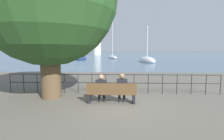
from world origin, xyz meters
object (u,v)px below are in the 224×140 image
object	(u,v)px
park_bench	(111,93)
sailboat_4	(48,58)
seated_person_left	(101,87)
sailboat_1	(113,57)
sailboat_3	(81,58)
sailboat_0	(147,61)
seated_person_right	(122,87)
harbor_lighthouse	(97,37)

from	to	relation	value
park_bench	sailboat_4	xyz separation A→B (m)	(-19.72, 41.40, -0.16)
seated_person_left	sailboat_1	distance (m)	43.98
sailboat_3	park_bench	bearing A→B (deg)	-77.96
sailboat_0	sailboat_3	distance (m)	18.31
seated_person_left	sailboat_4	xyz separation A→B (m)	(-19.28, 41.33, -0.41)
park_bench	sailboat_0	world-z (taller)	sailboat_0
sailboat_1	seated_person_right	bearing A→B (deg)	-100.01
sailboat_0	harbor_lighthouse	size ratio (longest dim) A/B	0.36
sailboat_1	harbor_lighthouse	bearing A→B (deg)	90.46
harbor_lighthouse	sailboat_1	bearing A→B (deg)	-76.87
sailboat_1	sailboat_3	distance (m)	10.38
seated_person_left	harbor_lighthouse	xyz separation A→B (m)	(-11.22, 87.19, 9.12)
seated_person_left	sailboat_0	world-z (taller)	sailboat_0
sailboat_0	sailboat_3	size ratio (longest dim) A/B	0.62
sailboat_4	sailboat_1	bearing A→B (deg)	14.68
seated_person_right	sailboat_4	bearing A→B (deg)	116.02
seated_person_left	sailboat_3	distance (m)	38.18
sailboat_0	harbor_lighthouse	xyz separation A→B (m)	(-17.44, 60.34, 9.46)
sailboat_0	sailboat_4	world-z (taller)	sailboat_4
seated_person_left	sailboat_4	bearing A→B (deg)	115.01
sailboat_1	harbor_lighthouse	xyz separation A→B (m)	(-10.08, 43.23, 9.48)
sailboat_0	sailboat_3	xyz separation A→B (m)	(-15.16, 10.26, -0.01)
sailboat_1	sailboat_4	world-z (taller)	sailboat_1
seated_person_right	sailboat_4	distance (m)	45.99
sailboat_0	sailboat_1	distance (m)	18.62
harbor_lighthouse	seated_person_right	bearing A→B (deg)	-82.09
sailboat_0	sailboat_3	world-z (taller)	sailboat_3
seated_person_right	sailboat_4	world-z (taller)	sailboat_4
sailboat_3	sailboat_4	size ratio (longest dim) A/B	1.10
sailboat_1	sailboat_3	size ratio (longest dim) A/B	0.98
sailboat_4	harbor_lighthouse	bearing A→B (deg)	86.46
harbor_lighthouse	park_bench	bearing A→B (deg)	-82.38
sailboat_3	sailboat_4	distance (m)	11.15
harbor_lighthouse	sailboat_3	bearing A→B (deg)	-87.40
sailboat_0	seated_person_right	bearing A→B (deg)	-113.86
sailboat_0	park_bench	bearing A→B (deg)	-114.74
seated_person_left	sailboat_0	size ratio (longest dim) A/B	0.17
seated_person_right	sailboat_4	size ratio (longest dim) A/B	0.12
seated_person_left	sailboat_3	bearing A→B (deg)	103.56
seated_person_right	harbor_lighthouse	world-z (taller)	harbor_lighthouse
park_bench	seated_person_left	bearing A→B (deg)	170.20
park_bench	sailboat_4	bearing A→B (deg)	115.47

